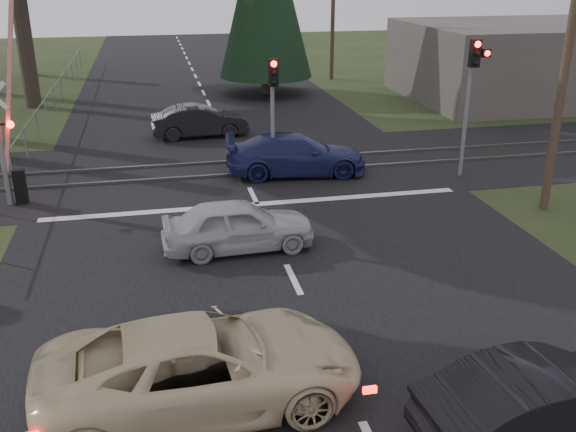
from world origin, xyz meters
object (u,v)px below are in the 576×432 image
object	(u,v)px
silver_car	(238,225)
dark_car_far	(200,121)
crossing_signal	(8,140)
cream_coupe	(202,366)
traffic_signal_center	(273,98)
blue_sedan	(296,155)
utility_pole_mid	(333,2)
utility_pole_near	(568,51)
dark_hatchback	(549,403)
traffic_signal_right	(472,82)

from	to	relation	value
silver_car	dark_car_far	world-z (taller)	dark_car_far
crossing_signal	cream_coupe	world-z (taller)	crossing_signal
traffic_signal_center	blue_sedan	world-z (taller)	traffic_signal_center
utility_pole_mid	dark_car_far	world-z (taller)	utility_pole_mid
utility_pole_near	crossing_signal	bearing A→B (deg)	166.50
dark_hatchback	traffic_signal_center	bearing A→B (deg)	2.00
dark_hatchback	dark_car_far	world-z (taller)	dark_hatchback
cream_coupe	blue_sedan	world-z (taller)	cream_coupe
dark_hatchback	utility_pole_mid	bearing A→B (deg)	-14.83
traffic_signal_right	silver_car	world-z (taller)	traffic_signal_right
cream_coupe	dark_car_far	xyz separation A→B (m)	(1.49, 18.15, -0.08)
utility_pole_near	dark_car_far	distance (m)	15.09
dark_car_far	crossing_signal	bearing A→B (deg)	135.74
dark_hatchback	dark_car_far	distance (m)	20.50
blue_sedan	utility_pole_mid	bearing A→B (deg)	-13.53
crossing_signal	dark_hatchback	distance (m)	16.39
silver_car	blue_sedan	world-z (taller)	blue_sedan
dark_hatchback	dark_car_far	size ratio (longest dim) A/B	1.02
dark_car_far	cream_coupe	bearing A→B (deg)	172.06
crossing_signal	utility_pole_mid	distance (m)	25.78
crossing_signal	utility_pole_near	world-z (taller)	utility_pole_near
traffic_signal_right	dark_hatchback	bearing A→B (deg)	-111.10
utility_pole_mid	cream_coupe	bearing A→B (deg)	-109.44
crossing_signal	silver_car	size ratio (longest dim) A/B	1.77
traffic_signal_right	utility_pole_mid	size ratio (longest dim) A/B	0.52
utility_pole_mid	blue_sedan	world-z (taller)	utility_pole_mid
crossing_signal	traffic_signal_right	distance (m)	14.88
dark_hatchback	silver_car	world-z (taller)	dark_hatchback
utility_pole_near	blue_sedan	world-z (taller)	utility_pole_near
crossing_signal	blue_sedan	distance (m)	9.30
crossing_signal	silver_car	world-z (taller)	crossing_signal
crossing_signal	dark_car_far	size ratio (longest dim) A/B	1.70
blue_sedan	cream_coupe	bearing A→B (deg)	165.96
utility_pole_mid	dark_car_far	xyz separation A→B (m)	(-9.51, -13.01, -4.05)
crossing_signal	blue_sedan	world-z (taller)	crossing_signal
crossing_signal	dark_car_far	distance (m)	9.65
utility_pole_mid	silver_car	distance (m)	27.04
crossing_signal	utility_pole_mid	size ratio (longest dim) A/B	0.77
utility_pole_near	utility_pole_mid	world-z (taller)	same
utility_pole_mid	dark_hatchback	size ratio (longest dim) A/B	2.15
traffic_signal_center	cream_coupe	xyz separation A→B (m)	(-3.50, -11.84, -2.06)
utility_pole_near	dark_hatchback	xyz separation A→B (m)	(-5.83, -9.17, -4.04)
traffic_signal_center	silver_car	world-z (taller)	traffic_signal_center
silver_car	dark_car_far	xyz separation A→B (m)	(0.01, 11.98, 0.00)
dark_hatchback	cream_coupe	bearing A→B (deg)	63.81
cream_coupe	dark_car_far	world-z (taller)	cream_coupe
blue_sedan	utility_pole_near	bearing A→B (deg)	-121.04
traffic_signal_right	silver_car	bearing A→B (deg)	-152.50
traffic_signal_right	crossing_signal	bearing A→B (deg)	178.79
utility_pole_mid	silver_car	world-z (taller)	utility_pole_mid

